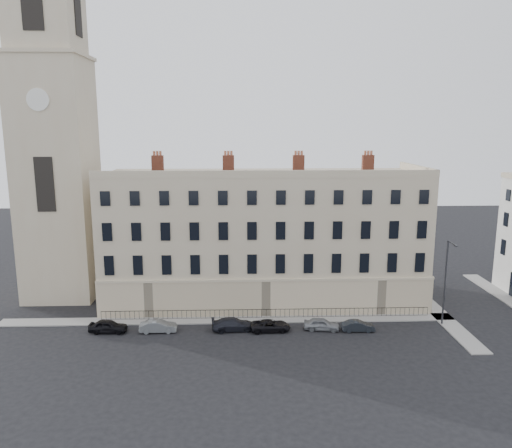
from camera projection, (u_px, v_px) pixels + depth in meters
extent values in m
plane|color=black|center=(331.00, 339.00, 48.35)|extent=(160.00, 160.00, 0.00)
cube|color=#C0AE8F|center=(263.00, 237.00, 58.44)|extent=(36.00, 12.00, 15.00)
cube|color=beige|center=(266.00, 299.00, 53.55)|extent=(36.10, 0.18, 4.00)
cube|color=beige|center=(413.00, 280.00, 60.15)|extent=(0.18, 12.10, 4.00)
cube|color=#C0AE8F|center=(266.00, 174.00, 51.17)|extent=(36.00, 0.35, 0.80)
cube|color=#C0AE8F|center=(418.00, 169.00, 57.53)|extent=(0.35, 12.00, 0.80)
cube|color=brown|center=(158.00, 164.00, 56.37)|extent=(1.30, 0.70, 2.00)
cube|color=brown|center=(228.00, 164.00, 56.65)|extent=(1.30, 0.70, 2.00)
cube|color=brown|center=(298.00, 164.00, 56.93)|extent=(1.30, 0.70, 2.00)
cube|color=brown|center=(368.00, 164.00, 57.21)|extent=(1.30, 0.70, 2.00)
cube|color=#C0AE8F|center=(58.00, 180.00, 58.30)|extent=(8.00, 8.00, 28.00)
cube|color=#C0AE8F|center=(45.00, 8.00, 54.61)|extent=(7.04, 7.04, 10.00)
cylinder|color=white|center=(38.00, 100.00, 52.57)|extent=(2.40, 0.14, 2.40)
cube|color=gray|center=(229.00, 320.00, 52.89)|extent=(48.00, 2.00, 0.12)
cube|color=gray|center=(432.00, 307.00, 56.64)|extent=(2.00, 24.00, 0.12)
cube|color=gray|center=(509.00, 300.00, 58.95)|extent=(2.00, 20.00, 0.12)
cube|color=black|center=(266.00, 309.00, 53.23)|extent=(35.00, 0.04, 0.04)
cube|color=black|center=(266.00, 317.00, 53.41)|extent=(35.00, 0.04, 0.04)
imported|color=black|center=(108.00, 326.00, 49.72)|extent=(3.86, 1.71, 1.29)
imported|color=slate|center=(158.00, 326.00, 49.82)|extent=(3.73, 1.40, 1.22)
imported|color=black|center=(233.00, 324.00, 50.22)|extent=(4.50, 2.12, 1.27)
imported|color=black|center=(270.00, 326.00, 50.10)|extent=(4.13, 2.09, 1.12)
imported|color=gray|center=(322.00, 324.00, 50.31)|extent=(3.79, 1.98, 1.23)
imported|color=black|center=(358.00, 326.00, 50.05)|extent=(3.32, 1.17, 1.09)
cylinder|color=#333439|center=(445.00, 283.00, 50.91)|extent=(0.18, 0.18, 9.00)
cylinder|color=#333439|center=(452.00, 243.00, 49.29)|extent=(0.19, 1.69, 0.11)
cube|color=#333439|center=(455.00, 246.00, 48.53)|extent=(0.23, 0.57, 0.13)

